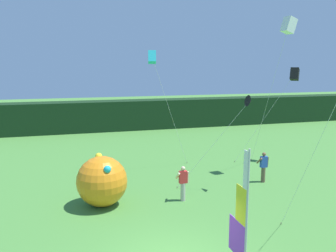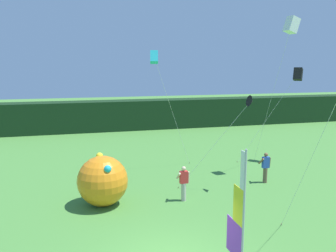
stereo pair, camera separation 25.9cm
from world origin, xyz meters
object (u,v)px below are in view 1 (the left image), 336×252
(kite_cyan_box_2, at_px, (152,58))
(banner_flag, at_px, (241,219))
(person_near_banner, at_px, (183,182))
(person_mid_field, at_px, (263,166))
(kite_black_delta_0, at_px, (249,102))
(kite_white_box_1, at_px, (289,26))
(kite_black_box_5, at_px, (294,74))
(inflatable_balloon, at_px, (102,181))

(kite_cyan_box_2, bearing_deg, banner_flag, -90.83)
(person_near_banner, relative_size, person_mid_field, 1.00)
(kite_cyan_box_2, bearing_deg, kite_black_delta_0, -49.48)
(kite_white_box_1, bearing_deg, kite_black_box_5, 45.97)
(person_mid_field, bearing_deg, kite_black_box_5, 39.97)
(kite_black_delta_0, bearing_deg, kite_white_box_1, 30.77)
(kite_black_delta_0, bearing_deg, banner_flag, -119.65)
(person_near_banner, bearing_deg, kite_black_delta_0, 7.06)
(person_near_banner, bearing_deg, person_mid_field, 14.81)
(inflatable_balloon, distance_m, kite_black_delta_0, 7.74)
(inflatable_balloon, distance_m, kite_black_box_5, 13.86)
(person_mid_field, height_order, kite_white_box_1, kite_white_box_1)
(person_mid_field, distance_m, kite_black_delta_0, 3.95)
(banner_flag, distance_m, kite_cyan_box_2, 11.95)
(banner_flag, xyz_separation_m, kite_white_box_1, (7.15, 8.70, 6.32))
(banner_flag, xyz_separation_m, person_mid_field, (5.34, 7.60, -1.04))
(kite_white_box_1, relative_size, kite_black_box_5, 1.45)
(banner_flag, relative_size, person_mid_field, 2.45)
(kite_black_delta_0, distance_m, kite_black_box_5, 6.97)
(kite_black_delta_0, relative_size, kite_black_box_5, 0.79)
(inflatable_balloon, relative_size, kite_white_box_1, 0.26)
(person_near_banner, distance_m, person_mid_field, 5.09)
(banner_flag, bearing_deg, kite_white_box_1, 50.58)
(person_near_banner, height_order, kite_white_box_1, kite_white_box_1)
(kite_black_delta_0, bearing_deg, person_mid_field, 30.15)
(person_near_banner, xyz_separation_m, kite_cyan_box_2, (-0.26, 4.71, 5.68))
(kite_white_box_1, distance_m, kite_cyan_box_2, 7.55)
(person_near_banner, distance_m, kite_black_box_5, 11.04)
(person_mid_field, relative_size, kite_white_box_1, 0.19)
(person_near_banner, relative_size, inflatable_balloon, 0.71)
(kite_black_delta_0, bearing_deg, kite_black_box_5, 37.48)
(person_mid_field, xyz_separation_m, kite_white_box_1, (1.81, 1.10, 7.36))
(person_mid_field, xyz_separation_m, kite_black_delta_0, (-1.51, -0.88, 3.54))
(person_near_banner, distance_m, kite_cyan_box_2, 7.38)
(banner_flag, height_order, kite_cyan_box_2, kite_cyan_box_2)
(banner_flag, distance_m, kite_black_delta_0, 8.13)
(kite_white_box_1, bearing_deg, inflatable_balloon, -169.32)
(person_near_banner, height_order, kite_black_box_5, kite_black_box_5)
(banner_flag, distance_m, person_mid_field, 9.35)
(person_near_banner, relative_size, kite_cyan_box_2, 0.23)
(person_mid_field, bearing_deg, kite_white_box_1, 31.28)
(person_mid_field, distance_m, inflatable_balloon, 8.56)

